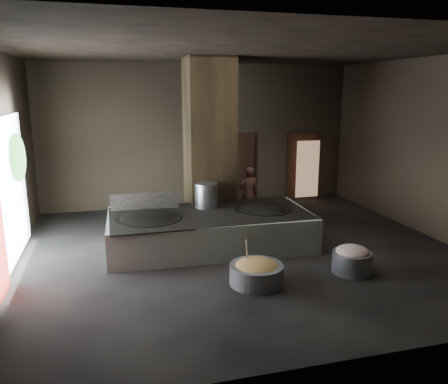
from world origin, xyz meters
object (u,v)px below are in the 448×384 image
object	(u,v)px
hearth_platform	(210,230)
wok_right	(263,212)
cook	(249,193)
veg_basin	(256,274)
meat_basin	(352,262)
stock_pot	(207,195)
wok_left	(149,221)

from	to	relation	value
hearth_platform	wok_right	distance (m)	1.39
cook	veg_basin	world-z (taller)	cook
meat_basin	hearth_platform	bearing A→B (deg)	137.46
stock_pot	veg_basin	size ratio (longest dim) A/B	0.59
wok_right	meat_basin	xyz separation A→B (m)	(1.12, -2.32, -0.53)
hearth_platform	cook	size ratio (longest dim) A/B	3.08
wok_right	stock_pot	xyz separation A→B (m)	(-1.30, 0.50, 0.38)
stock_pot	meat_basin	distance (m)	3.82
wok_left	veg_basin	distance (m)	2.94
wok_left	meat_basin	size ratio (longest dim) A/B	1.85
wok_right	meat_basin	distance (m)	2.63
wok_left	wok_right	world-z (taller)	wok_left
veg_basin	wok_left	bearing A→B (deg)	129.71
hearth_platform	meat_basin	distance (m)	3.36
cook	meat_basin	distance (m)	4.33
wok_left	wok_right	size ratio (longest dim) A/B	1.07
hearth_platform	cook	world-z (taller)	cook
wok_right	cook	size ratio (longest dim) A/B	0.90
wok_right	meat_basin	size ratio (longest dim) A/B	1.72
cook	stock_pot	bearing A→B (deg)	42.13
cook	hearth_platform	bearing A→B (deg)	50.75
hearth_platform	wok_left	size ratio (longest dim) A/B	3.17
wok_right	stock_pot	bearing A→B (deg)	158.96
stock_pot	veg_basin	distance (m)	2.99
stock_pot	cook	size ratio (longest dim) A/B	0.40
wok_left	meat_basin	xyz separation A→B (m)	(3.92, -2.22, -0.53)
wok_right	cook	world-z (taller)	cook
cook	veg_basin	xyz separation A→B (m)	(-1.20, -4.21, -0.58)
hearth_platform	stock_pot	world-z (taller)	stock_pot
stock_pot	meat_basin	size ratio (longest dim) A/B	0.77
wok_left	stock_pot	size ratio (longest dim) A/B	2.42
wok_left	cook	bearing A→B (deg)	33.12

